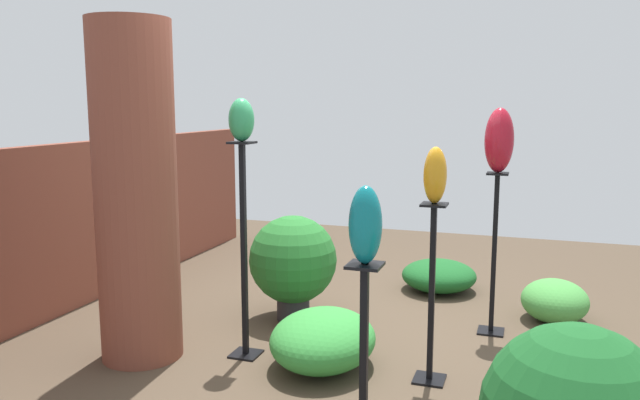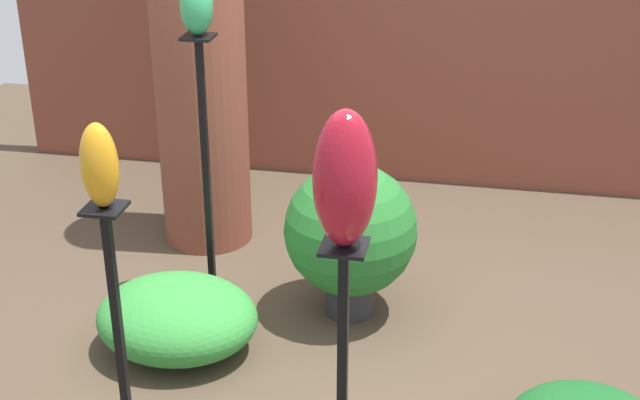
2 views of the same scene
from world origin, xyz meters
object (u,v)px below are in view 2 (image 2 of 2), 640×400
Objects in this scene: pedestal_jade at (207,182)px; pedestal_amber at (119,340)px; potted_plant_mid_right at (351,232)px; brick_pillar at (199,63)px; art_vase_amber at (99,166)px; art_vase_ruby at (345,179)px; art_vase_jade at (197,7)px.

pedestal_amber is at bearing -89.34° from pedestal_jade.
pedestal_amber is 1.33× the size of potted_plant_mid_right.
pedestal_jade is 1.32m from pedestal_amber.
pedestal_amber is 1.49m from potted_plant_mid_right.
brick_pillar is 2.01× the size of pedestal_amber.
pedestal_jade is 1.45m from art_vase_amber.
art_vase_amber is 1.08m from art_vase_ruby.
pedestal_jade is 2.09m from art_vase_ruby.
potted_plant_mid_right is (-0.22, 1.58, -1.01)m from art_vase_ruby.
pedestal_amber is at bearing 162.56° from art_vase_ruby.
art_vase_jade reaches higher than potted_plant_mid_right.
pedestal_amber is (0.26, -2.00, -0.64)m from brick_pillar.
art_vase_ruby is at bearing -81.98° from potted_plant_mid_right.
art_vase_jade is at bearing 176.70° from potted_plant_mid_right.
art_vase_amber is 0.73× the size of art_vase_ruby.
pedestal_jade is 3.13× the size of art_vase_ruby.
brick_pillar is 0.87m from pedestal_jade.
brick_pillar is 2.67× the size of potted_plant_mid_right.
pedestal_jade is at bearing -70.89° from brick_pillar.
art_vase_ruby is at bearing -57.57° from pedestal_jade.
brick_pillar is 2.67m from art_vase_ruby.
pedestal_amber reaches higher than potted_plant_mid_right.
brick_pillar is 2.11m from pedestal_amber.
art_vase_jade is 1.93m from art_vase_ruby.
pedestal_jade is 1.31× the size of pedestal_amber.
brick_pillar reaches higher than art_vase_amber.
brick_pillar reaches higher than art_vase_ruby.
art_vase_ruby reaches higher than art_vase_amber.
pedestal_jade is 5.23× the size of art_vase_jade.
art_vase_jade is at bearing 90.66° from pedestal_amber.
pedestal_jade is at bearing 122.43° from art_vase_ruby.
art_vase_ruby is (1.03, -1.63, 0.80)m from pedestal_jade.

